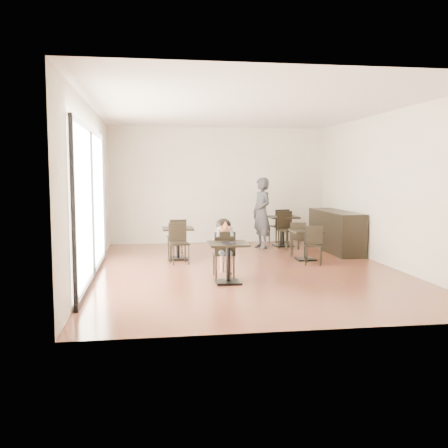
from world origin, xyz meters
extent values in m
cube|color=brown|center=(0.00, 0.00, 0.00)|extent=(6.00, 8.00, 0.01)
cube|color=white|center=(0.00, 0.00, 3.20)|extent=(6.00, 8.00, 0.01)
cube|color=silver|center=(0.00, 4.00, 1.60)|extent=(6.00, 0.01, 3.20)
cube|color=silver|center=(0.00, -4.00, 1.60)|extent=(6.00, 0.01, 3.20)
cube|color=silver|center=(-3.00, 0.00, 1.60)|extent=(0.01, 8.00, 3.20)
cube|color=silver|center=(3.00, 0.00, 1.60)|extent=(0.01, 8.00, 3.20)
cube|color=white|center=(-2.97, -0.50, 1.40)|extent=(0.04, 4.50, 2.60)
cylinder|color=black|center=(-0.56, -1.33, 0.73)|extent=(0.24, 0.24, 0.01)
imported|color=#36363C|center=(0.94, 2.74, 0.91)|extent=(0.61, 0.76, 1.82)
cube|color=black|center=(2.65, 2.00, 0.50)|extent=(0.60, 2.40, 1.00)
camera|label=1|loc=(-1.89, -9.77, 1.93)|focal=40.00mm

